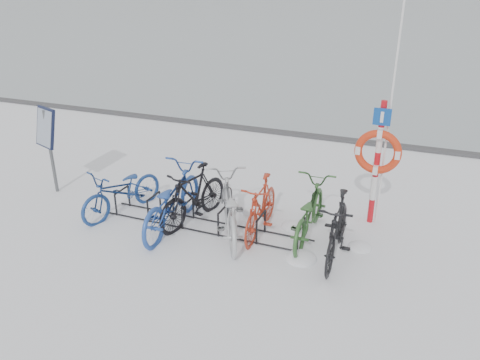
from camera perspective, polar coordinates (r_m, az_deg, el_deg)
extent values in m
plane|color=white|center=(8.71, -4.22, -5.71)|extent=(900.00, 900.00, 0.00)
cube|color=#3F3F42|center=(13.80, 6.51, 5.61)|extent=(400.00, 0.25, 0.10)
cylinder|color=black|center=(9.30, -14.91, -2.96)|extent=(0.04, 0.04, 0.44)
cylinder|color=black|center=(9.62, -13.39, -1.90)|extent=(0.04, 0.04, 0.44)
cylinder|color=black|center=(9.37, -14.27, -1.21)|extent=(0.04, 0.44, 0.04)
cylinder|color=black|center=(8.92, -11.15, -3.77)|extent=(0.04, 0.04, 0.44)
cylinder|color=black|center=(9.25, -9.71, -2.63)|extent=(0.04, 0.04, 0.44)
cylinder|color=black|center=(8.99, -10.52, -1.93)|extent=(0.04, 0.44, 0.04)
cylinder|color=black|center=(8.58, -7.08, -4.63)|extent=(0.04, 0.04, 0.44)
cylinder|color=black|center=(8.92, -5.73, -3.41)|extent=(0.04, 0.04, 0.44)
cylinder|color=black|center=(8.65, -6.46, -2.71)|extent=(0.04, 0.44, 0.04)
cylinder|color=black|center=(8.29, -2.68, -5.53)|extent=(0.04, 0.04, 0.44)
cylinder|color=black|center=(8.64, -1.47, -4.22)|extent=(0.04, 0.04, 0.44)
cylinder|color=black|center=(8.36, -2.08, -3.53)|extent=(0.04, 0.44, 0.04)
cylinder|color=black|center=(8.05, 2.03, -6.45)|extent=(0.04, 0.04, 0.44)
cylinder|color=black|center=(8.41, 3.06, -5.06)|extent=(0.04, 0.04, 0.44)
cylinder|color=black|center=(8.13, 2.58, -4.38)|extent=(0.04, 0.44, 0.04)
cylinder|color=black|center=(7.87, 7.00, -7.37)|extent=(0.04, 0.04, 0.44)
cylinder|color=black|center=(8.24, 7.82, -5.91)|extent=(0.04, 0.04, 0.44)
cylinder|color=black|center=(7.95, 7.50, -5.25)|extent=(0.04, 0.44, 0.04)
cylinder|color=black|center=(8.52, -4.87, -6.26)|extent=(4.00, 0.03, 0.03)
cylinder|color=black|center=(8.87, -3.61, -4.96)|extent=(4.00, 0.03, 0.03)
cylinder|color=#595B5E|center=(10.53, -22.06, 3.17)|extent=(0.07, 0.07, 1.79)
cube|color=black|center=(10.35, -22.62, 5.95)|extent=(0.66, 0.42, 0.81)
cube|color=#8C99AD|center=(10.32, -22.77, 5.88)|extent=(0.58, 0.34, 0.72)
cylinder|color=red|center=(9.09, 15.67, -3.59)|extent=(0.11, 0.11, 0.46)
cylinder|color=silver|center=(8.90, 15.99, -0.93)|extent=(0.11, 0.11, 0.46)
cylinder|color=red|center=(8.73, 16.32, 1.85)|extent=(0.11, 0.11, 0.46)
cylinder|color=silver|center=(8.58, 16.67, 4.74)|extent=(0.11, 0.11, 0.46)
cylinder|color=red|center=(8.45, 17.03, 7.72)|extent=(0.11, 0.11, 0.46)
torus|color=red|center=(8.55, 16.45, 3.29)|extent=(0.81, 0.14, 0.81)
cube|color=#0D4199|center=(8.38, 16.94, 7.38)|extent=(0.30, 0.03, 0.30)
cylinder|color=silver|center=(8.48, 17.79, 7.83)|extent=(0.04, 0.04, 4.22)
imported|color=navy|center=(9.28, -14.18, -1.11)|extent=(1.15, 1.97, 0.98)
imported|color=#264BA2|center=(8.54, -8.34, -2.14)|extent=(0.89, 2.25, 1.16)
imported|color=black|center=(8.70, -5.71, -1.69)|extent=(0.94, 1.91, 1.10)
imported|color=#B1B5B8|center=(8.21, -1.41, -3.18)|extent=(1.63, 2.21, 1.11)
imported|color=#B8331D|center=(8.31, 2.57, -3.09)|extent=(0.55, 1.76, 1.05)
imported|color=#315E2C|center=(8.25, 8.39, -3.57)|extent=(0.72, 1.99, 1.04)
imported|color=black|center=(7.72, 11.81, -5.58)|extent=(0.55, 1.83, 1.10)
ellipsoid|color=white|center=(9.20, 1.42, -3.96)|extent=(0.41, 0.41, 0.14)
ellipsoid|color=white|center=(7.83, 7.47, -9.48)|extent=(0.52, 0.52, 0.18)
ellipsoid|color=white|center=(8.75, 6.49, -5.63)|extent=(0.45, 0.45, 0.16)
ellipsoid|color=white|center=(9.51, -7.62, -3.20)|extent=(0.45, 0.45, 0.16)
ellipsoid|color=white|center=(8.31, 14.39, -7.97)|extent=(0.41, 0.41, 0.14)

